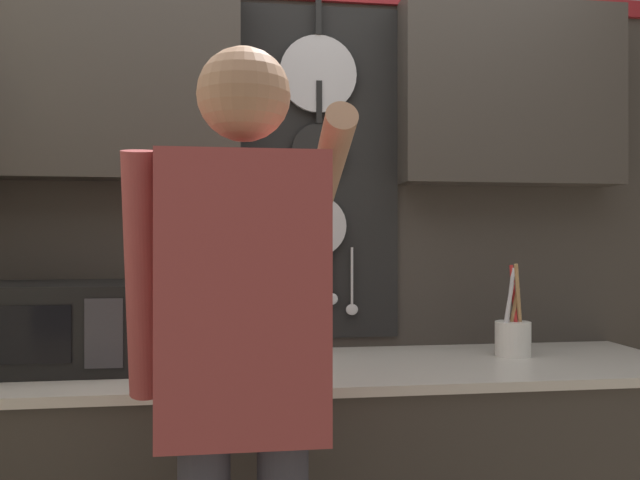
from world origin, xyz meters
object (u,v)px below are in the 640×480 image
(knife_block, at_px, (206,337))
(utensil_crock, at_px, (513,335))
(microwave, at_px, (61,325))
(person, at_px, (244,353))

(knife_block, height_order, utensil_crock, utensil_crock)
(microwave, distance_m, utensil_crock, 1.56)
(microwave, distance_m, person, 0.89)
(utensil_crock, bearing_deg, knife_block, -179.98)
(utensil_crock, xyz_separation_m, person, (-0.97, -0.67, 0.08))
(microwave, relative_size, knife_block, 2.01)
(microwave, relative_size, person, 0.29)
(microwave, height_order, knife_block, microwave)
(microwave, xyz_separation_m, knife_block, (0.47, 0.00, -0.05))
(person, bearing_deg, utensil_crock, 34.64)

